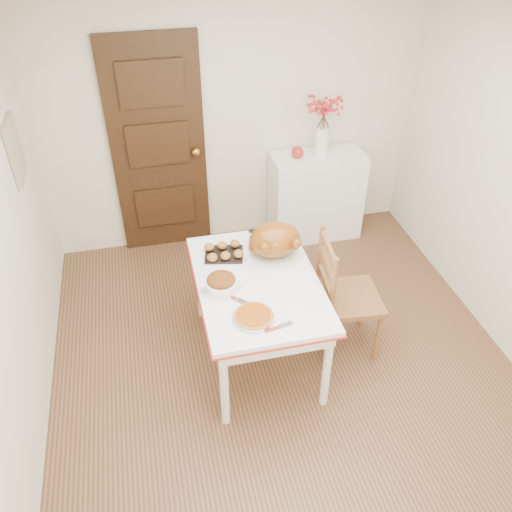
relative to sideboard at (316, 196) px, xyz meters
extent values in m
cube|color=#452D1A|center=(-0.79, -1.78, -0.45)|extent=(3.50, 4.00, 0.00)
cube|color=white|center=(-0.79, -1.78, 2.05)|extent=(3.50, 4.00, 0.00)
cube|color=silver|center=(-0.79, 0.22, 0.80)|extent=(3.50, 0.00, 2.50)
cube|color=black|center=(-1.49, 0.19, 0.58)|extent=(0.85, 0.06, 2.06)
cube|color=tan|center=(-2.52, -0.58, 1.05)|extent=(0.03, 0.35, 0.45)
cube|color=white|center=(0.00, 0.00, 0.00)|extent=(0.90, 0.40, 0.90)
sphere|color=#B02619|center=(-0.22, 0.00, 0.51)|extent=(0.12, 0.12, 0.12)
cylinder|color=#97410D|center=(-1.08, -1.91, 0.35)|extent=(0.28, 0.28, 0.06)
cylinder|color=white|center=(-0.89, -1.07, 0.37)|extent=(0.07, 0.07, 0.11)
camera|label=1|loc=(-1.63, -4.36, 2.73)|focal=37.32mm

